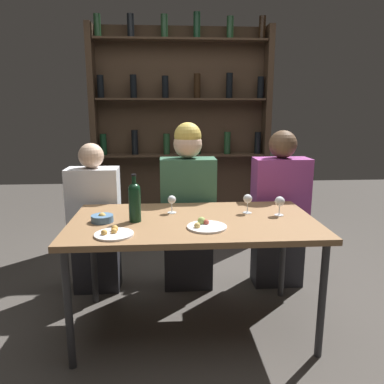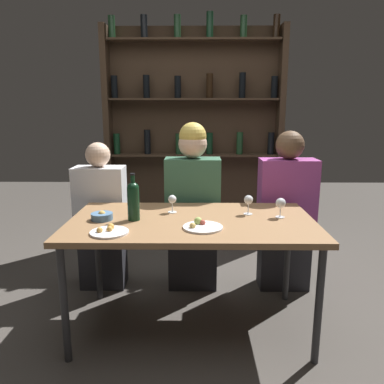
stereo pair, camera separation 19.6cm
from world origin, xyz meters
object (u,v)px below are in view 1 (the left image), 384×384
object	(u,v)px
food_plate_1	(113,234)
snack_bowl	(102,218)
wine_bottle	(135,200)
seated_person_left	(95,223)
food_plate_0	(206,226)
seated_person_right	(279,214)
seated_person_center	(189,209)
wine_glass_2	(280,202)
wine_glass_0	(248,200)
wine_glass_1	(172,201)

from	to	relation	value
food_plate_1	snack_bowl	bearing A→B (deg)	111.70
wine_bottle	seated_person_left	bearing A→B (deg)	121.26
food_plate_0	seated_person_right	bearing A→B (deg)	48.02
wine_bottle	seated_person_center	size ratio (longest dim) A/B	0.22
wine_bottle	wine_glass_2	distance (m)	0.94
wine_bottle	snack_bowl	size ratio (longest dim) A/B	2.19
food_plate_0	snack_bowl	xyz separation A→B (m)	(-0.63, 0.16, 0.01)
wine_glass_0	seated_person_left	distance (m)	1.23
food_plate_1	snack_bowl	world-z (taller)	snack_bowl
wine_glass_1	seated_person_center	xyz separation A→B (m)	(0.14, 0.43, -0.18)
wine_bottle	seated_person_center	xyz separation A→B (m)	(0.37, 0.60, -0.23)
food_plate_0	seated_person_center	size ratio (longest dim) A/B	0.18
food_plate_0	seated_person_left	xyz separation A→B (m)	(-0.79, 0.76, -0.20)
food_plate_1	seated_person_right	world-z (taller)	seated_person_right
wine_glass_2	seated_person_right	size ratio (longest dim) A/B	0.10
wine_glass_2	seated_person_left	size ratio (longest dim) A/B	0.11
seated_person_left	seated_person_right	bearing A→B (deg)	0.00
wine_glass_1	food_plate_1	size ratio (longest dim) A/B	0.55
food_plate_0	seated_person_left	bearing A→B (deg)	136.27
wine_glass_0	food_plate_0	size ratio (longest dim) A/B	0.55
wine_glass_2	wine_glass_0	bearing A→B (deg)	160.36
snack_bowl	wine_bottle	bearing A→B (deg)	-0.98
seated_person_right	food_plate_0	bearing A→B (deg)	-131.98
food_plate_0	wine_glass_1	bearing A→B (deg)	120.21
wine_bottle	wine_glass_0	bearing A→B (deg)	10.75
food_plate_1	wine_glass_1	bearing A→B (deg)	52.47
food_plate_1	wine_bottle	bearing A→B (deg)	68.35
snack_bowl	seated_person_center	distance (m)	0.84
wine_glass_2	food_plate_0	world-z (taller)	wine_glass_2
wine_bottle	food_plate_1	size ratio (longest dim) A/B	1.38
seated_person_left	seated_person_right	world-z (taller)	seated_person_right
wine_bottle	seated_person_right	xyz separation A→B (m)	(1.11, 0.60, -0.28)
wine_glass_2	seated_person_right	distance (m)	0.61
seated_person_right	wine_glass_0	bearing A→B (deg)	-128.38
snack_bowl	seated_person_right	distance (m)	1.45
food_plate_1	snack_bowl	xyz separation A→B (m)	(-0.10, 0.26, 0.01)
wine_glass_1	food_plate_1	xyz separation A→B (m)	(-0.33, -0.43, -0.07)
seated_person_right	wine_glass_1	bearing A→B (deg)	-154.04
seated_person_center	wine_glass_0	bearing A→B (deg)	-51.57
food_plate_0	snack_bowl	world-z (taller)	snack_bowl
wine_glass_2	seated_person_left	world-z (taller)	seated_person_left
wine_glass_1	wine_glass_2	size ratio (longest dim) A/B	0.94
wine_glass_2	food_plate_0	xyz separation A→B (m)	(-0.51, -0.22, -0.08)
wine_glass_2	snack_bowl	world-z (taller)	wine_glass_2
wine_glass_2	seated_person_center	world-z (taller)	seated_person_center
wine_glass_2	seated_person_left	distance (m)	1.44
snack_bowl	seated_person_left	bearing A→B (deg)	105.26
seated_person_center	food_plate_1	bearing A→B (deg)	-118.73
wine_glass_0	seated_person_right	xyz separation A→B (m)	(0.37, 0.46, -0.24)
wine_glass_1	wine_glass_2	world-z (taller)	wine_glass_2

